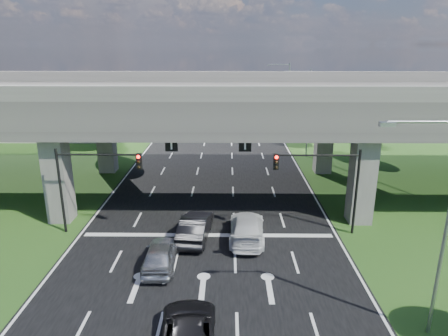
{
  "coord_description": "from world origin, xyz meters",
  "views": [
    {
      "loc": [
        1.36,
        -21.26,
        12.55
      ],
      "look_at": [
        1.05,
        7.5,
        3.62
      ],
      "focal_mm": 32.0,
      "sensor_mm": 36.0,
      "label": 1
    }
  ],
  "objects_px": {
    "streetlight_beyond": "(286,91)",
    "signal_left": "(91,175)",
    "car_silver": "(161,254)",
    "streetlight_far": "(305,106)",
    "streetlight_near": "(439,214)",
    "car_trailing": "(188,334)",
    "signal_right": "(325,176)",
    "car_dark": "(195,227)",
    "car_white": "(247,228)"
  },
  "relations": [
    {
      "from": "streetlight_far",
      "to": "car_dark",
      "type": "bearing_deg",
      "value": -117.5
    },
    {
      "from": "car_trailing",
      "to": "car_white",
      "type": "bearing_deg",
      "value": -109.74
    },
    {
      "from": "signal_right",
      "to": "streetlight_near",
      "type": "xyz_separation_m",
      "value": [
        2.27,
        -9.94,
        1.66
      ]
    },
    {
      "from": "signal_right",
      "to": "signal_left",
      "type": "xyz_separation_m",
      "value": [
        -15.65,
        0.0,
        0.0
      ]
    },
    {
      "from": "signal_left",
      "to": "streetlight_far",
      "type": "distance_m",
      "value": 26.95
    },
    {
      "from": "signal_right",
      "to": "car_white",
      "type": "bearing_deg",
      "value": -169.74
    },
    {
      "from": "signal_right",
      "to": "car_silver",
      "type": "height_order",
      "value": "signal_right"
    },
    {
      "from": "signal_right",
      "to": "car_silver",
      "type": "xyz_separation_m",
      "value": [
        -10.41,
        -4.48,
        -3.38
      ]
    },
    {
      "from": "car_trailing",
      "to": "car_silver",
      "type": "bearing_deg",
      "value": -74.6
    },
    {
      "from": "streetlight_near",
      "to": "car_trailing",
      "type": "distance_m",
      "value": 11.65
    },
    {
      "from": "signal_right",
      "to": "car_dark",
      "type": "height_order",
      "value": "signal_right"
    },
    {
      "from": "streetlight_far",
      "to": "car_dark",
      "type": "distance_m",
      "value": 24.19
    },
    {
      "from": "streetlight_near",
      "to": "car_dark",
      "type": "distance_m",
      "value": 15.01
    },
    {
      "from": "signal_right",
      "to": "streetlight_beyond",
      "type": "height_order",
      "value": "streetlight_beyond"
    },
    {
      "from": "streetlight_far",
      "to": "car_trailing",
      "type": "distance_m",
      "value": 33.22
    },
    {
      "from": "car_dark",
      "to": "car_white",
      "type": "height_order",
      "value": "car_dark"
    },
    {
      "from": "streetlight_near",
      "to": "car_silver",
      "type": "xyz_separation_m",
      "value": [
        -12.68,
        5.46,
        -5.04
      ]
    },
    {
      "from": "signal_right",
      "to": "streetlight_beyond",
      "type": "bearing_deg",
      "value": 86.39
    },
    {
      "from": "signal_right",
      "to": "car_dark",
      "type": "relative_size",
      "value": 1.19
    },
    {
      "from": "streetlight_near",
      "to": "car_dark",
      "type": "relative_size",
      "value": 1.98
    },
    {
      "from": "signal_right",
      "to": "streetlight_far",
      "type": "bearing_deg",
      "value": 83.53
    },
    {
      "from": "car_silver",
      "to": "car_white",
      "type": "relative_size",
      "value": 0.81
    },
    {
      "from": "car_white",
      "to": "car_dark",
      "type": "bearing_deg",
      "value": 2.49
    },
    {
      "from": "signal_left",
      "to": "streetlight_beyond",
      "type": "height_order",
      "value": "streetlight_beyond"
    },
    {
      "from": "car_silver",
      "to": "car_trailing",
      "type": "distance_m",
      "value": 6.97
    },
    {
      "from": "signal_right",
      "to": "streetlight_far",
      "type": "distance_m",
      "value": 20.25
    },
    {
      "from": "streetlight_near",
      "to": "car_trailing",
      "type": "bearing_deg",
      "value": -173.81
    },
    {
      "from": "streetlight_far",
      "to": "car_trailing",
      "type": "relative_size",
      "value": 1.94
    },
    {
      "from": "streetlight_far",
      "to": "car_white",
      "type": "height_order",
      "value": "streetlight_far"
    },
    {
      "from": "streetlight_near",
      "to": "streetlight_far",
      "type": "xyz_separation_m",
      "value": [
        0.0,
        30.0,
        0.0
      ]
    },
    {
      "from": "streetlight_far",
      "to": "car_trailing",
      "type": "height_order",
      "value": "streetlight_far"
    },
    {
      "from": "car_trailing",
      "to": "signal_left",
      "type": "bearing_deg",
      "value": -59.44
    },
    {
      "from": "car_silver",
      "to": "streetlight_far",
      "type": "bearing_deg",
      "value": -118.27
    },
    {
      "from": "signal_left",
      "to": "streetlight_far",
      "type": "xyz_separation_m",
      "value": [
        17.92,
        20.06,
        1.66
      ]
    },
    {
      "from": "car_dark",
      "to": "car_white",
      "type": "xyz_separation_m",
      "value": [
        3.45,
        0.0,
        -0.02
      ]
    },
    {
      "from": "car_dark",
      "to": "car_trailing",
      "type": "relative_size",
      "value": 0.98
    },
    {
      "from": "streetlight_far",
      "to": "car_white",
      "type": "xyz_separation_m",
      "value": [
        -7.48,
        -21.0,
        -5.01
      ]
    },
    {
      "from": "signal_left",
      "to": "streetlight_beyond",
      "type": "bearing_deg",
      "value": 63.57
    },
    {
      "from": "streetlight_beyond",
      "to": "signal_left",
      "type": "bearing_deg",
      "value": -116.43
    },
    {
      "from": "signal_right",
      "to": "car_trailing",
      "type": "height_order",
      "value": "signal_right"
    },
    {
      "from": "signal_right",
      "to": "streetlight_near",
      "type": "relative_size",
      "value": 0.6
    },
    {
      "from": "signal_left",
      "to": "car_white",
      "type": "height_order",
      "value": "signal_left"
    },
    {
      "from": "car_dark",
      "to": "signal_left",
      "type": "bearing_deg",
      "value": -2.4
    },
    {
      "from": "streetlight_far",
      "to": "car_dark",
      "type": "height_order",
      "value": "streetlight_far"
    },
    {
      "from": "signal_right",
      "to": "car_silver",
      "type": "relative_size",
      "value": 1.32
    },
    {
      "from": "car_dark",
      "to": "car_trailing",
      "type": "height_order",
      "value": "car_dark"
    },
    {
      "from": "signal_left",
      "to": "car_trailing",
      "type": "distance_m",
      "value": 13.81
    },
    {
      "from": "car_silver",
      "to": "car_dark",
      "type": "bearing_deg",
      "value": -117.26
    },
    {
      "from": "streetlight_near",
      "to": "car_silver",
      "type": "bearing_deg",
      "value": 156.69
    },
    {
      "from": "signal_right",
      "to": "car_dark",
      "type": "distance_m",
      "value": 9.32
    }
  ]
}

